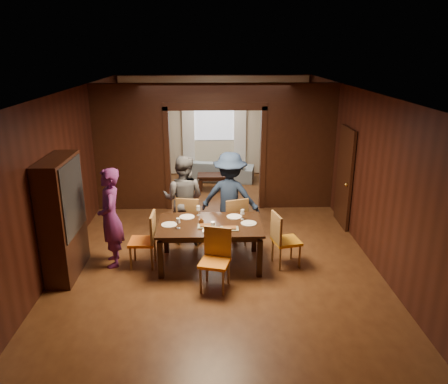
{
  "coord_description": "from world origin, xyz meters",
  "views": [
    {
      "loc": [
        -0.09,
        -8.19,
        3.66
      ],
      "look_at": [
        0.14,
        -0.4,
        1.05
      ],
      "focal_mm": 35.0,
      "sensor_mm": 36.0,
      "label": 1
    }
  ],
  "objects_px": {
    "coffee_table": "(213,182)",
    "chair_right": "(287,239)",
    "chair_left": "(142,240)",
    "person_navy": "(230,197)",
    "sofa": "(218,170)",
    "hutch": "(63,218)",
    "person_purple": "(110,218)",
    "chair_far_r": "(233,220)",
    "person_grey": "(183,199)",
    "chair_near": "(215,261)",
    "dining_table": "(210,244)",
    "chair_far_l": "(190,219)"
  },
  "relations": [
    {
      "from": "coffee_table",
      "to": "dining_table",
      "type": "bearing_deg",
      "value": -90.83
    },
    {
      "from": "dining_table",
      "to": "chair_right",
      "type": "xyz_separation_m",
      "value": [
        1.32,
        -0.07,
        0.1
      ]
    },
    {
      "from": "person_navy",
      "to": "chair_left",
      "type": "distance_m",
      "value": 1.92
    },
    {
      "from": "person_grey",
      "to": "chair_near",
      "type": "distance_m",
      "value": 1.97
    },
    {
      "from": "sofa",
      "to": "chair_near",
      "type": "distance_m",
      "value": 5.94
    },
    {
      "from": "chair_far_r",
      "to": "hutch",
      "type": "xyz_separation_m",
      "value": [
        -2.85,
        -1.07,
        0.52
      ]
    },
    {
      "from": "coffee_table",
      "to": "chair_far_l",
      "type": "distance_m",
      "value": 3.4
    },
    {
      "from": "person_purple",
      "to": "chair_right",
      "type": "relative_size",
      "value": 1.8
    },
    {
      "from": "person_grey",
      "to": "sofa",
      "type": "relative_size",
      "value": 0.86
    },
    {
      "from": "chair_left",
      "to": "chair_far_r",
      "type": "distance_m",
      "value": 1.83
    },
    {
      "from": "coffee_table",
      "to": "chair_far_l",
      "type": "xyz_separation_m",
      "value": [
        -0.44,
        -3.36,
        0.28
      ]
    },
    {
      "from": "coffee_table",
      "to": "chair_far_l",
      "type": "bearing_deg",
      "value": -97.54
    },
    {
      "from": "chair_far_r",
      "to": "hutch",
      "type": "bearing_deg",
      "value": 2.84
    },
    {
      "from": "person_grey",
      "to": "chair_left",
      "type": "xyz_separation_m",
      "value": [
        -0.66,
        -1.03,
        -0.38
      ]
    },
    {
      "from": "chair_right",
      "to": "chair_far_l",
      "type": "height_order",
      "value": "same"
    },
    {
      "from": "person_grey",
      "to": "person_navy",
      "type": "relative_size",
      "value": 0.97
    },
    {
      "from": "dining_table",
      "to": "hutch",
      "type": "bearing_deg",
      "value": -174.1
    },
    {
      "from": "chair_far_l",
      "to": "hutch",
      "type": "relative_size",
      "value": 0.48
    },
    {
      "from": "dining_table",
      "to": "coffee_table",
      "type": "bearing_deg",
      "value": 89.17
    },
    {
      "from": "chair_left",
      "to": "chair_far_l",
      "type": "distance_m",
      "value": 1.22
    },
    {
      "from": "coffee_table",
      "to": "chair_left",
      "type": "bearing_deg",
      "value": -106.09
    },
    {
      "from": "chair_far_l",
      "to": "chair_right",
      "type": "bearing_deg",
      "value": 161.54
    },
    {
      "from": "coffee_table",
      "to": "chair_right",
      "type": "height_order",
      "value": "chair_right"
    },
    {
      "from": "chair_left",
      "to": "chair_far_l",
      "type": "height_order",
      "value": "same"
    },
    {
      "from": "dining_table",
      "to": "chair_far_r",
      "type": "xyz_separation_m",
      "value": [
        0.45,
        0.82,
        0.1
      ]
    },
    {
      "from": "sofa",
      "to": "hutch",
      "type": "relative_size",
      "value": 1.0
    },
    {
      "from": "coffee_table",
      "to": "person_purple",
      "type": "bearing_deg",
      "value": -112.75
    },
    {
      "from": "sofa",
      "to": "chair_left",
      "type": "xyz_separation_m",
      "value": [
        -1.41,
        -5.12,
        0.19
      ]
    },
    {
      "from": "person_navy",
      "to": "chair_far_r",
      "type": "height_order",
      "value": "person_navy"
    },
    {
      "from": "chair_far_r",
      "to": "chair_near",
      "type": "height_order",
      "value": "same"
    },
    {
      "from": "person_purple",
      "to": "sofa",
      "type": "height_order",
      "value": "person_purple"
    },
    {
      "from": "person_purple",
      "to": "person_grey",
      "type": "distance_m",
      "value": 1.53
    },
    {
      "from": "chair_right",
      "to": "chair_far_r",
      "type": "bearing_deg",
      "value": 31.49
    },
    {
      "from": "chair_far_r",
      "to": "coffee_table",
      "type": "bearing_deg",
      "value": -101.34
    },
    {
      "from": "person_navy",
      "to": "coffee_table",
      "type": "relative_size",
      "value": 2.22
    },
    {
      "from": "sofa",
      "to": "hutch",
      "type": "distance_m",
      "value": 6.01
    },
    {
      "from": "person_purple",
      "to": "hutch",
      "type": "bearing_deg",
      "value": -80.09
    },
    {
      "from": "person_navy",
      "to": "chair_far_l",
      "type": "relative_size",
      "value": 1.83
    },
    {
      "from": "chair_left",
      "to": "hutch",
      "type": "xyz_separation_m",
      "value": [
        -1.23,
        -0.23,
        0.52
      ]
    },
    {
      "from": "chair_far_l",
      "to": "chair_left",
      "type": "bearing_deg",
      "value": 61.07
    },
    {
      "from": "dining_table",
      "to": "chair_near",
      "type": "distance_m",
      "value": 0.84
    },
    {
      "from": "person_grey",
      "to": "person_purple",
      "type": "bearing_deg",
      "value": 52.45
    },
    {
      "from": "person_navy",
      "to": "chair_far_r",
      "type": "bearing_deg",
      "value": 119.76
    },
    {
      "from": "sofa",
      "to": "chair_far_l",
      "type": "relative_size",
      "value": 2.06
    },
    {
      "from": "chair_left",
      "to": "hutch",
      "type": "relative_size",
      "value": 0.48
    },
    {
      "from": "chair_far_r",
      "to": "hutch",
      "type": "relative_size",
      "value": 0.48
    },
    {
      "from": "chair_left",
      "to": "hutch",
      "type": "distance_m",
      "value": 1.35
    },
    {
      "from": "coffee_table",
      "to": "chair_left",
      "type": "xyz_separation_m",
      "value": [
        -1.24,
        -4.29,
        0.28
      ]
    },
    {
      "from": "coffee_table",
      "to": "chair_left",
      "type": "height_order",
      "value": "chair_left"
    },
    {
      "from": "person_purple",
      "to": "sofa",
      "type": "bearing_deg",
      "value": 145.68
    }
  ]
}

